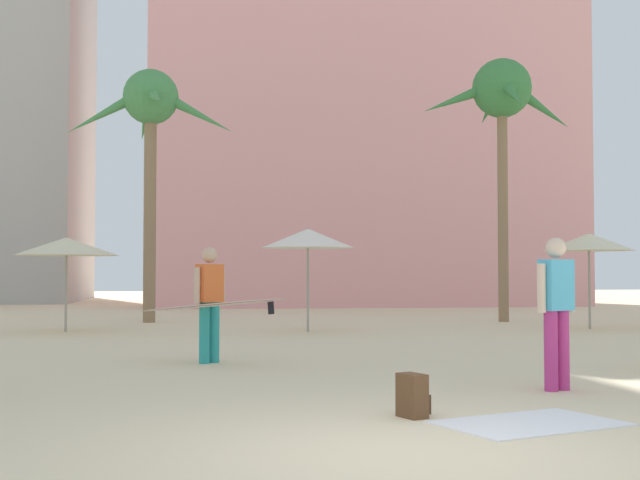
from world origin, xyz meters
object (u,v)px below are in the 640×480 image
object	(u,v)px
cafe_umbrella_3	(67,246)
person_mid_right	(210,301)
person_near_right	(556,306)
palm_tree_far_left	(151,115)
palm_tree_left	(502,101)
backpack	(413,396)
cafe_umbrella_4	(308,238)
beach_towel	(530,423)
cafe_umbrella_0	(589,242)

from	to	relation	value
cafe_umbrella_3	person_mid_right	xyz separation A→B (m)	(3.21, -7.63, -1.06)
person_near_right	palm_tree_far_left	bearing A→B (deg)	175.43
palm_tree_left	person_near_right	size ratio (longest dim) A/B	4.18
backpack	person_near_right	bearing A→B (deg)	14.66
palm_tree_far_left	person_mid_right	world-z (taller)	palm_tree_far_left
cafe_umbrella_4	backpack	size ratio (longest dim) A/B	5.81
cafe_umbrella_4	person_near_right	distance (m)	10.64
beach_towel	person_near_right	bearing A→B (deg)	60.35
palm_tree_left	cafe_umbrella_4	world-z (taller)	palm_tree_left
backpack	palm_tree_far_left	bearing A→B (deg)	79.88
cafe_umbrella_4	person_near_right	xyz separation A→B (m)	(1.57, -10.45, -1.21)
backpack	beach_towel	bearing A→B (deg)	-48.98
palm_tree_far_left	cafe_umbrella_0	size ratio (longest dim) A/B	3.02
palm_tree_left	backpack	distance (m)	17.80
beach_towel	person_mid_right	world-z (taller)	person_mid_right
person_mid_right	person_near_right	xyz separation A→B (m)	(4.00, -3.59, 0.04)
cafe_umbrella_0	person_near_right	bearing A→B (deg)	-117.75
cafe_umbrella_0	cafe_umbrella_3	world-z (taller)	cafe_umbrella_0
backpack	person_near_right	xyz separation A→B (m)	(2.16, 1.58, 0.79)
beach_towel	cafe_umbrella_4	bearing A→B (deg)	91.74
cafe_umbrella_3	beach_towel	xyz separation A→B (m)	(6.03, -13.31, -2.00)
beach_towel	person_mid_right	distance (m)	6.41
beach_towel	backpack	size ratio (longest dim) A/B	3.89
cafe_umbrella_4	cafe_umbrella_3	bearing A→B (deg)	172.22
cafe_umbrella_0	cafe_umbrella_4	bearing A→B (deg)	178.95
backpack	cafe_umbrella_0	bearing A→B (deg)	35.95
cafe_umbrella_0	backpack	size ratio (longest dim) A/B	5.64
cafe_umbrella_0	beach_towel	world-z (taller)	cafe_umbrella_0
cafe_umbrella_4	person_mid_right	xyz separation A→B (m)	(-2.43, -6.86, -1.25)
palm_tree_left	cafe_umbrella_4	xyz separation A→B (m)	(-6.06, -3.30, -4.13)
cafe_umbrella_3	cafe_umbrella_4	xyz separation A→B (m)	(5.65, -0.77, 0.19)
cafe_umbrella_4	palm_tree_left	bearing A→B (deg)	28.58
person_near_right	cafe_umbrella_4	bearing A→B (deg)	163.72
palm_tree_left	cafe_umbrella_3	distance (m)	12.73
person_near_right	cafe_umbrella_3	bearing A→B (deg)	-172.07
backpack	person_mid_right	world-z (taller)	person_mid_right
palm_tree_left	cafe_umbrella_0	world-z (taller)	palm_tree_left
cafe_umbrella_0	palm_tree_left	bearing A→B (deg)	105.34
palm_tree_left	person_near_right	world-z (taller)	palm_tree_left
palm_tree_left	cafe_umbrella_3	world-z (taller)	palm_tree_left
cafe_umbrella_3	cafe_umbrella_4	world-z (taller)	cafe_umbrella_4
palm_tree_far_left	person_mid_right	distance (m)	12.36
palm_tree_left	beach_towel	world-z (taller)	palm_tree_left
palm_tree_far_left	palm_tree_left	distance (m)	10.04
cafe_umbrella_3	backpack	xyz separation A→B (m)	(5.06, -12.81, -1.81)
cafe_umbrella_0	person_near_right	xyz separation A→B (m)	(-5.43, -10.32, -1.15)
cafe_umbrella_3	beach_towel	world-z (taller)	cafe_umbrella_3
backpack	person_near_right	distance (m)	2.79
palm_tree_left	person_mid_right	xyz separation A→B (m)	(-8.49, -10.16, -5.38)
person_mid_right	person_near_right	bearing A→B (deg)	-171.78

